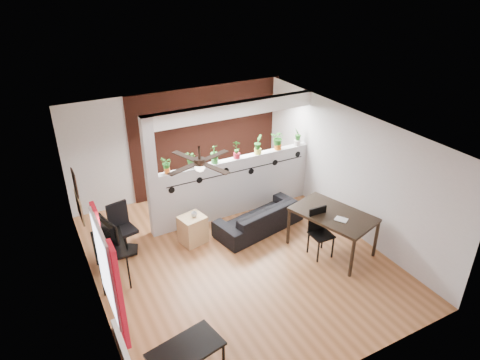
{
  "coord_description": "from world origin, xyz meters",
  "views": [
    {
      "loc": [
        -3.11,
        -5.99,
        5.17
      ],
      "look_at": [
        0.4,
        0.6,
        1.32
      ],
      "focal_mm": 32.0,
      "sensor_mm": 36.0,
      "label": 1
    }
  ],
  "objects_px": {
    "potted_plant_5": "(278,139)",
    "cup": "(194,214)",
    "office_chair": "(123,232)",
    "folding_chair": "(319,228)",
    "computer_desk": "(109,246)",
    "potted_plant_3": "(237,149)",
    "potted_plant_6": "(298,136)",
    "potted_plant_0": "(167,165)",
    "sofa": "(259,217)",
    "potted_plant_1": "(191,159)",
    "cube_shelf": "(193,229)",
    "potted_plant_2": "(214,153)",
    "dining_table": "(333,217)",
    "ceiling_fan": "(200,164)",
    "potted_plant_4": "(258,144)",
    "coffee_table": "(186,351)"
  },
  "relations": [
    {
      "from": "potted_plant_5",
      "to": "potted_plant_6",
      "type": "bearing_deg",
      "value": 0.0
    },
    {
      "from": "potted_plant_2",
      "to": "coffee_table",
      "type": "relative_size",
      "value": 0.38
    },
    {
      "from": "potted_plant_1",
      "to": "computer_desk",
      "type": "bearing_deg",
      "value": -154.74
    },
    {
      "from": "potted_plant_3",
      "to": "potted_plant_6",
      "type": "xyz_separation_m",
      "value": [
        1.58,
        0.0,
        0.0
      ]
    },
    {
      "from": "potted_plant_1",
      "to": "sofa",
      "type": "relative_size",
      "value": 0.2
    },
    {
      "from": "potted_plant_6",
      "to": "potted_plant_0",
      "type": "bearing_deg",
      "value": 180.0
    },
    {
      "from": "ceiling_fan",
      "to": "potted_plant_4",
      "type": "xyz_separation_m",
      "value": [
        2.13,
        1.8,
        -0.73
      ]
    },
    {
      "from": "computer_desk",
      "to": "office_chair",
      "type": "relative_size",
      "value": 1.02
    },
    {
      "from": "office_chair",
      "to": "dining_table",
      "type": "distance_m",
      "value": 4.1
    },
    {
      "from": "potted_plant_6",
      "to": "sofa",
      "type": "height_order",
      "value": "potted_plant_6"
    },
    {
      "from": "ceiling_fan",
      "to": "coffee_table",
      "type": "xyz_separation_m",
      "value": [
        -1.03,
        -1.71,
        -1.9
      ]
    },
    {
      "from": "cup",
      "to": "potted_plant_2",
      "type": "bearing_deg",
      "value": 39.27
    },
    {
      "from": "folding_chair",
      "to": "computer_desk",
      "type": "bearing_deg",
      "value": 162.43
    },
    {
      "from": "potted_plant_3",
      "to": "folding_chair",
      "type": "relative_size",
      "value": 0.42
    },
    {
      "from": "potted_plant_3",
      "to": "sofa",
      "type": "bearing_deg",
      "value": -83.28
    },
    {
      "from": "cube_shelf",
      "to": "folding_chair",
      "type": "bearing_deg",
      "value": -48.86
    },
    {
      "from": "potted_plant_0",
      "to": "computer_desk",
      "type": "height_order",
      "value": "potted_plant_0"
    },
    {
      "from": "potted_plant_6",
      "to": "dining_table",
      "type": "bearing_deg",
      "value": -105.85
    },
    {
      "from": "potted_plant_6",
      "to": "folding_chair",
      "type": "relative_size",
      "value": 0.42
    },
    {
      "from": "dining_table",
      "to": "coffee_table",
      "type": "xyz_separation_m",
      "value": [
        -3.6,
        -1.35,
        -0.33
      ]
    },
    {
      "from": "office_chair",
      "to": "folding_chair",
      "type": "bearing_deg",
      "value": -28.86
    },
    {
      "from": "dining_table",
      "to": "office_chair",
      "type": "bearing_deg",
      "value": 152.67
    },
    {
      "from": "potted_plant_0",
      "to": "office_chair",
      "type": "xyz_separation_m",
      "value": [
        -1.09,
        -0.28,
        -1.09
      ]
    },
    {
      "from": "dining_table",
      "to": "folding_chair",
      "type": "bearing_deg",
      "value": 173.1
    },
    {
      "from": "potted_plant_2",
      "to": "dining_table",
      "type": "height_order",
      "value": "potted_plant_2"
    },
    {
      "from": "potted_plant_0",
      "to": "dining_table",
      "type": "bearing_deg",
      "value": -40.26
    },
    {
      "from": "potted_plant_1",
      "to": "potted_plant_2",
      "type": "distance_m",
      "value": 0.53
    },
    {
      "from": "ceiling_fan",
      "to": "potted_plant_0",
      "type": "bearing_deg",
      "value": 89.36
    },
    {
      "from": "dining_table",
      "to": "potted_plant_3",
      "type": "bearing_deg",
      "value": 114.15
    },
    {
      "from": "potted_plant_2",
      "to": "ceiling_fan",
      "type": "bearing_deg",
      "value": -120.81
    },
    {
      "from": "potted_plant_3",
      "to": "potted_plant_4",
      "type": "height_order",
      "value": "potted_plant_4"
    },
    {
      "from": "potted_plant_1",
      "to": "potted_plant_6",
      "type": "relative_size",
      "value": 0.9
    },
    {
      "from": "cup",
      "to": "potted_plant_6",
      "type": "bearing_deg",
      "value": 12.34
    },
    {
      "from": "potted_plant_3",
      "to": "cup",
      "type": "relative_size",
      "value": 3.46
    },
    {
      "from": "potted_plant_6",
      "to": "coffee_table",
      "type": "bearing_deg",
      "value": -140.18
    },
    {
      "from": "ceiling_fan",
      "to": "potted_plant_1",
      "type": "distance_m",
      "value": 2.03
    },
    {
      "from": "potted_plant_3",
      "to": "cup",
      "type": "height_order",
      "value": "potted_plant_3"
    },
    {
      "from": "potted_plant_5",
      "to": "cup",
      "type": "distance_m",
      "value": 2.61
    },
    {
      "from": "potted_plant_5",
      "to": "computer_desk",
      "type": "relative_size",
      "value": 0.43
    },
    {
      "from": "potted_plant_1",
      "to": "cube_shelf",
      "type": "bearing_deg",
      "value": -114.96
    },
    {
      "from": "potted_plant_2",
      "to": "potted_plant_6",
      "type": "xyz_separation_m",
      "value": [
        2.11,
        0.0,
        0.0
      ]
    },
    {
      "from": "potted_plant_5",
      "to": "cube_shelf",
      "type": "relative_size",
      "value": 0.75
    },
    {
      "from": "potted_plant_0",
      "to": "potted_plant_3",
      "type": "height_order",
      "value": "potted_plant_3"
    },
    {
      "from": "potted_plant_4",
      "to": "coffee_table",
      "type": "xyz_separation_m",
      "value": [
        -3.16,
        -3.51,
        -1.16
      ]
    },
    {
      "from": "sofa",
      "to": "potted_plant_1",
      "type": "bearing_deg",
      "value": -47.72
    },
    {
      "from": "office_chair",
      "to": "folding_chair",
      "type": "height_order",
      "value": "office_chair"
    },
    {
      "from": "potted_plant_3",
      "to": "potted_plant_2",
      "type": "bearing_deg",
      "value": 180.0
    },
    {
      "from": "office_chair",
      "to": "folding_chair",
      "type": "relative_size",
      "value": 1.03
    },
    {
      "from": "cup",
      "to": "folding_chair",
      "type": "bearing_deg",
      "value": -37.12
    },
    {
      "from": "coffee_table",
      "to": "cube_shelf",
      "type": "bearing_deg",
      "value": 66.0
    }
  ]
}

